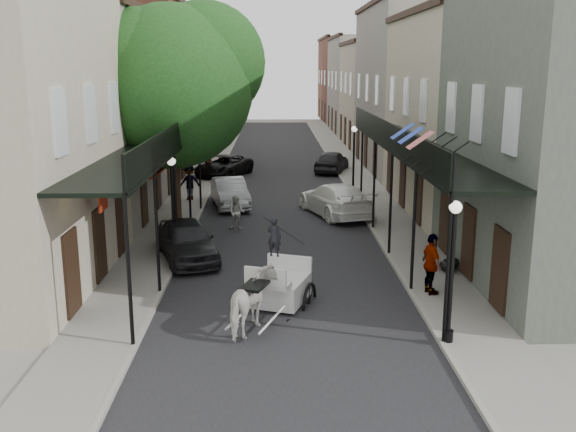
{
  "coord_description": "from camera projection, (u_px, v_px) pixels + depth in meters",
  "views": [
    {
      "loc": [
        -0.39,
        -17.3,
        7.06
      ],
      "look_at": [
        0.16,
        5.96,
        1.6
      ],
      "focal_mm": 40.0,
      "sensor_mm": 36.0,
      "label": 1
    }
  ],
  "objects": [
    {
      "name": "car_left_near",
      "position": [
        187.0,
        240.0,
        23.72
      ],
      "size": [
        3.11,
        4.8,
        1.52
      ],
      "primitive_type": "imported",
      "rotation": [
        0.0,
        0.0,
        0.32
      ],
      "color": "black",
      "rests_on": "ground"
    },
    {
      "name": "car_left_far",
      "position": [
        224.0,
        166.0,
        41.75
      ],
      "size": [
        4.06,
        5.46,
        1.38
      ],
      "primitive_type": "imported",
      "rotation": [
        0.0,
        0.0,
        -0.41
      ],
      "color": "black",
      "rests_on": "ground"
    },
    {
      "name": "sidewalk_right",
      "position": [
        364.0,
        187.0,
        38.03
      ],
      "size": [
        2.2,
        90.0,
        0.12
      ],
      "primitive_type": "cube",
      "color": "gray",
      "rests_on": "ground"
    },
    {
      "name": "road",
      "position": [
        280.0,
        188.0,
        37.92
      ],
      "size": [
        8.0,
        90.0,
        0.01
      ],
      "primitive_type": "cube",
      "color": "black",
      "rests_on": "ground"
    },
    {
      "name": "pedestrian_sidewalk_left",
      "position": [
        189.0,
        182.0,
        33.9
      ],
      "size": [
        1.36,
        1.07,
        1.85
      ],
      "primitive_type": "imported",
      "rotation": [
        0.0,
        0.0,
        3.51
      ],
      "color": "gray",
      "rests_on": "sidewalk_left"
    },
    {
      "name": "horse",
      "position": [
        253.0,
        302.0,
        17.27
      ],
      "size": [
        1.54,
        2.21,
        1.7
      ],
      "primitive_type": "imported",
      "rotation": [
        0.0,
        0.0,
        2.8
      ],
      "color": "beige",
      "rests_on": "ground"
    },
    {
      "name": "car_right_near",
      "position": [
        335.0,
        199.0,
        30.89
      ],
      "size": [
        3.75,
        5.81,
        1.57
      ],
      "primitive_type": "imported",
      "rotation": [
        0.0,
        0.0,
        3.45
      ],
      "color": "white",
      "rests_on": "ground"
    },
    {
      "name": "pedestrian_walking",
      "position": [
        237.0,
        212.0,
        28.22
      ],
      "size": [
        0.85,
        0.72,
        1.52
      ],
      "primitive_type": "imported",
      "rotation": [
        0.0,
        0.0,
        -0.21
      ],
      "color": "#A4A59C",
      "rests_on": "ground"
    },
    {
      "name": "lamppost_left",
      "position": [
        173.0,
        205.0,
        23.74
      ],
      "size": [
        0.32,
        0.32,
        3.71
      ],
      "color": "black",
      "rests_on": "sidewalk_left"
    },
    {
      "name": "building_row_left",
      "position": [
        159.0,
        91.0,
        46.26
      ],
      "size": [
        5.0,
        80.0,
        10.5
      ],
      "primitive_type": "cube",
      "color": "#B2A68E",
      "rests_on": "ground"
    },
    {
      "name": "car_right_far",
      "position": [
        332.0,
        161.0,
        43.39
      ],
      "size": [
        2.97,
        4.71,
        1.5
      ],
      "primitive_type": "imported",
      "rotation": [
        0.0,
        0.0,
        2.85
      ],
      "color": "black",
      "rests_on": "ground"
    },
    {
      "name": "gallery_right",
      "position": [
        409.0,
        147.0,
        24.44
      ],
      "size": [
        2.2,
        18.05,
        4.88
      ],
      "color": "black",
      "rests_on": "sidewalk_right"
    },
    {
      "name": "tree_far",
      "position": [
        212.0,
        86.0,
        40.56
      ],
      "size": [
        6.45,
        6.0,
        8.61
      ],
      "color": "#382619",
      "rests_on": "sidewalk_left"
    },
    {
      "name": "carriage",
      "position": [
        285.0,
        265.0,
        19.67
      ],
      "size": [
        2.3,
        2.84,
        2.85
      ],
      "rotation": [
        0.0,
        0.0,
        -0.34
      ],
      "color": "black",
      "rests_on": "ground"
    },
    {
      "name": "lamppost_right_near",
      "position": [
        452.0,
        270.0,
        16.14
      ],
      "size": [
        0.32,
        0.32,
        3.71
      ],
      "color": "black",
      "rests_on": "sidewalk_right"
    },
    {
      "name": "sidewalk_left",
      "position": [
        195.0,
        188.0,
        37.8
      ],
      "size": [
        2.2,
        90.0,
        0.12
      ],
      "primitive_type": "cube",
      "color": "gray",
      "rests_on": "ground"
    },
    {
      "name": "lamppost_right_far",
      "position": [
        354.0,
        158.0,
        35.6
      ],
      "size": [
        0.32,
        0.32,
        3.71
      ],
      "color": "black",
      "rests_on": "sidewalk_right"
    },
    {
      "name": "car_left_mid",
      "position": [
        230.0,
        193.0,
        32.77
      ],
      "size": [
        2.42,
        4.64,
        1.45
      ],
      "primitive_type": "imported",
      "rotation": [
        0.0,
        0.0,
        0.21
      ],
      "color": "#A3A3A8",
      "rests_on": "ground"
    },
    {
      "name": "tree_near",
      "position": [
        182.0,
        80.0,
        26.78
      ],
      "size": [
        7.31,
        6.8,
        9.63
      ],
      "color": "#382619",
      "rests_on": "sidewalk_left"
    },
    {
      "name": "pedestrian_sidewalk_right",
      "position": [
        431.0,
        264.0,
        19.81
      ],
      "size": [
        0.68,
        1.2,
        1.93
      ],
      "primitive_type": "imported",
      "rotation": [
        0.0,
        0.0,
        1.76
      ],
      "color": "gray",
      "rests_on": "sidewalk_right"
    },
    {
      "name": "trash_bags",
      "position": [
        449.0,
        264.0,
        22.23
      ],
      "size": [
        0.83,
        0.98,
        0.48
      ],
      "color": "black",
      "rests_on": "sidewalk_right"
    },
    {
      "name": "ground",
      "position": [
        287.0,
        317.0,
        18.46
      ],
      "size": [
        140.0,
        140.0,
        0.0
      ],
      "primitive_type": "plane",
      "color": "gray",
      "rests_on": "ground"
    },
    {
      "name": "gallery_left",
      "position": [
        157.0,
        147.0,
        24.22
      ],
      "size": [
        2.2,
        18.05,
        4.88
      ],
      "color": "black",
      "rests_on": "sidewalk_left"
    },
    {
      "name": "building_row_right",
      "position": [
        396.0,
        91.0,
        46.66
      ],
      "size": [
        5.0,
        80.0,
        10.5
      ],
      "primitive_type": "cube",
      "color": "gray",
      "rests_on": "ground"
    }
  ]
}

